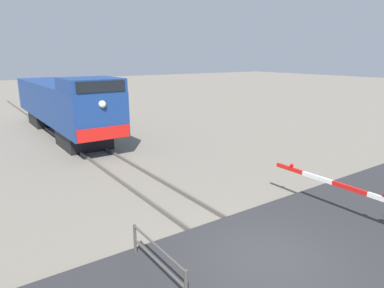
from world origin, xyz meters
name	(u,v)px	position (x,y,z in m)	size (l,w,h in m)	color
ground_plane	(266,264)	(0.00, 0.00, 0.00)	(160.00, 160.00, 0.00)	gray
rail_track_left	(246,271)	(-0.72, 0.00, 0.07)	(0.08, 80.00, 0.15)	#59544C
rail_track_right	(285,252)	(0.72, 0.00, 0.07)	(0.08, 80.00, 0.15)	#59544C
road_surface	(266,261)	(0.00, 0.00, 0.08)	(36.00, 4.77, 0.16)	#2D2D30
locomotive	(63,104)	(0.00, 18.26, 2.07)	(2.87, 15.17, 4.07)	black
guard_railing	(157,258)	(-2.63, 0.99, 0.62)	(0.08, 2.47, 0.95)	#4C4742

